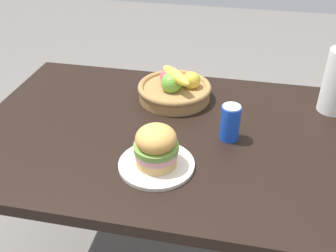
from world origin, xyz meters
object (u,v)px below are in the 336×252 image
soda_can (230,122)px  fruit_basket (175,88)px  sandwich (156,146)px  plate (157,164)px

soda_can → fruit_basket: (-0.23, 0.23, -0.02)m
sandwich → soda_can: bearing=43.8°
sandwich → fruit_basket: sandwich is taller
fruit_basket → plate: bearing=-86.5°
plate → fruit_basket: 0.43m
fruit_basket → soda_can: bearing=-44.8°
plate → fruit_basket: fruit_basket is taller
soda_can → fruit_basket: fruit_basket is taller
plate → sandwich: sandwich is taller
soda_can → fruit_basket: bearing=135.2°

